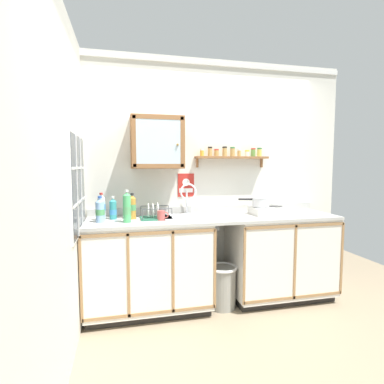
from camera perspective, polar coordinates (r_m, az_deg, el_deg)
floor at (r=3.18m, az=6.35°, el=-22.88°), size 5.67×5.67×0.00m
back_wall at (r=3.47m, az=2.81°, el=2.58°), size 3.27×0.07×2.66m
side_wall_left at (r=2.42m, az=-22.80°, el=0.87°), size 0.05×3.46×2.66m
lower_cabinet_run at (r=3.18m, az=-8.22°, el=-13.78°), size 1.24×0.62×0.92m
lower_cabinet_run_right at (r=3.60m, az=16.18°, el=-11.67°), size 1.13×0.62×0.92m
countertop at (r=3.20m, az=4.40°, el=-4.94°), size 2.63×0.64×0.03m
backsplash at (r=3.47m, az=2.95°, el=-3.22°), size 2.63×0.02×0.08m
sink at (r=3.17m, az=-0.24°, el=-5.01°), size 0.58×0.46×0.47m
hot_plate_stove at (r=3.44m, az=14.28°, el=-3.42°), size 0.38×0.28×0.09m
saucepan at (r=3.40m, az=12.73°, el=-1.81°), size 0.33×0.19×0.10m
bottle_detergent_teal_0 at (r=3.13m, az=-14.64°, el=-3.17°), size 0.07×0.07×0.23m
bottle_soda_green_1 at (r=2.92m, az=-12.15°, el=-2.93°), size 0.08×0.08×0.31m
bottle_juice_amber_2 at (r=3.10m, az=-11.18°, el=-2.79°), size 0.08×0.08×0.26m
bottle_water_blue_3 at (r=2.99m, az=-16.91°, el=-3.36°), size 0.09×0.09×0.25m
bottle_water_clear_4 at (r=3.10m, az=-16.68°, el=-2.79°), size 0.08×0.08×0.27m
dish_rack at (r=3.10m, az=-6.97°, el=-4.32°), size 0.31×0.25×0.16m
mug at (r=3.00m, az=-5.78°, el=-4.40°), size 0.11×0.08×0.09m
wall_cabinet at (r=3.18m, az=-6.62°, el=9.20°), size 0.54×0.33×0.53m
spice_shelf at (r=3.46m, az=7.61°, el=6.83°), size 0.84×0.14×0.23m
warning_sign at (r=3.38m, az=-1.15°, el=1.26°), size 0.18×0.01×0.26m
window at (r=2.84m, az=-20.73°, el=1.24°), size 0.03×0.79×0.90m
trash_bin at (r=3.33m, az=5.72°, el=-17.19°), size 0.31×0.31×0.44m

